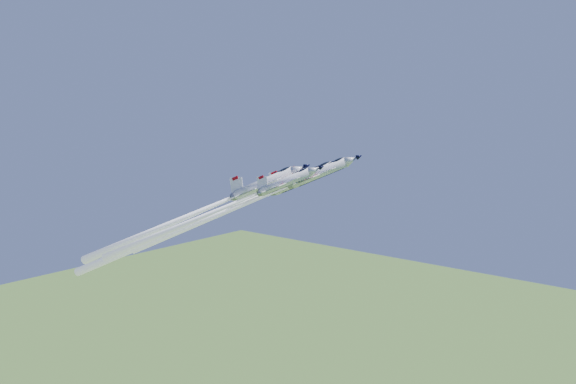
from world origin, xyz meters
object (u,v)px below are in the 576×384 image
Objects in this scene: jet_left at (203,220)px; jet_slot at (191,215)px; jet_right at (209,214)px; jet_lead at (242,205)px.

jet_slot is (3.62, -6.61, 2.51)m from jet_left.
jet_right is 8.46m from jet_slot.
jet_right is (-3.29, -5.84, -1.38)m from jet_lead.
jet_lead reaches higher than jet_slot.
jet_lead is 0.92× the size of jet_slot.
jet_lead is 1.04× the size of jet_right.
jet_right reaches higher than jet_slot.
jet_left reaches higher than jet_lead.
jet_right is (11.55, -9.19, 3.96)m from jet_left.
jet_left reaches higher than jet_right.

